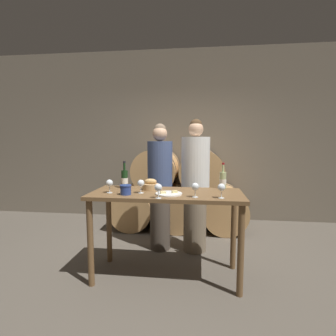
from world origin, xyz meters
TOP-DOWN VIEW (x-y plane):
  - ground_plane at (0.00, 0.00)m, footprint 10.00×10.00m
  - stone_wall_back at (0.00, 2.31)m, footprint 10.00×0.12m
  - barrel_stack at (-0.00, 1.71)m, footprint 2.27×0.95m
  - tasting_table at (0.00, 0.00)m, footprint 1.63×0.68m
  - person_left at (-0.18, 0.74)m, footprint 0.34×0.34m
  - person_right at (0.30, 0.74)m, footprint 0.38×0.38m
  - wine_bottle_red at (-0.52, 0.19)m, footprint 0.08×0.08m
  - wine_bottle_white at (0.62, 0.30)m, footprint 0.08×0.08m
  - blue_crock at (-0.40, -0.17)m, footprint 0.12×0.12m
  - bread_basket at (-0.20, 0.13)m, footprint 0.19×0.19m
  - cheese_plate at (0.04, -0.10)m, footprint 0.28×0.28m
  - wine_glass_far_left at (-0.60, -0.11)m, footprint 0.07×0.07m
  - wine_glass_left at (-0.26, -0.08)m, footprint 0.07×0.07m
  - wine_glass_center at (-0.04, -0.30)m, footprint 0.07×0.07m
  - wine_glass_right at (0.31, -0.21)m, footprint 0.07×0.07m
  - wine_glass_far_right at (0.57, -0.22)m, footprint 0.07×0.07m

SIDE VIEW (x-z plane):
  - ground_plane at x=0.00m, z-range 0.00..0.00m
  - barrel_stack at x=0.00m, z-range -0.07..1.31m
  - tasting_table at x=0.00m, z-range 0.34..1.29m
  - person_left at x=-0.18m, z-range 0.02..1.76m
  - person_right at x=0.30m, z-range 0.01..1.81m
  - cheese_plate at x=0.04m, z-range 0.95..0.98m
  - bread_basket at x=-0.20m, z-range 0.94..1.07m
  - blue_crock at x=-0.40m, z-range 0.96..1.06m
  - wine_bottle_white at x=0.62m, z-range 0.91..1.21m
  - wine_glass_far_left at x=-0.60m, z-range 0.99..1.13m
  - wine_glass_left at x=-0.26m, z-range 0.99..1.13m
  - wine_glass_center at x=-0.04m, z-range 0.99..1.13m
  - wine_glass_right at x=0.31m, z-range 0.99..1.13m
  - wine_glass_far_right at x=0.57m, z-range 0.99..1.13m
  - wine_bottle_red at x=-0.52m, z-range 0.91..1.22m
  - stone_wall_back at x=0.00m, z-range 0.00..3.20m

